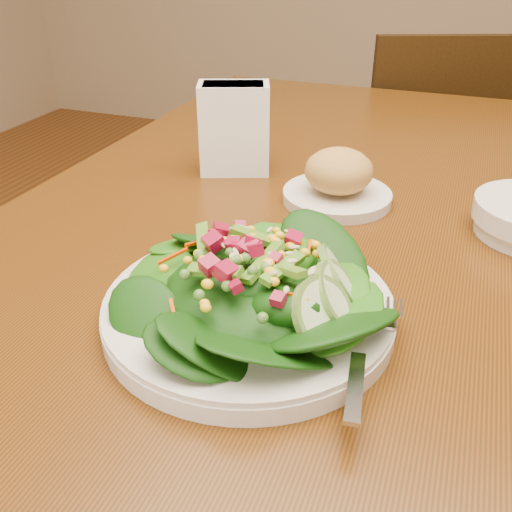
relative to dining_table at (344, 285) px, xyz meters
name	(u,v)px	position (x,y,z in m)	size (l,w,h in m)	color
dining_table	(344,285)	(0.00, 0.00, 0.00)	(0.90, 1.40, 0.75)	#5A2B09
chair_far	(420,179)	(0.02, 0.91, -0.19)	(0.52, 0.52, 0.86)	black
salad_plate	(258,296)	(-0.04, -0.25, 0.13)	(0.28, 0.28, 0.08)	silver
bread_plate	(338,181)	(-0.03, 0.05, 0.13)	(0.15, 0.15, 0.07)	silver
napkin_holder	(234,126)	(-0.20, 0.10, 0.17)	(0.12, 0.09, 0.13)	white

